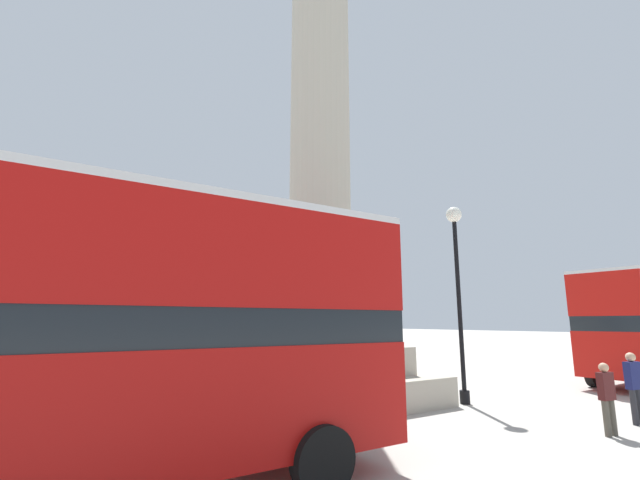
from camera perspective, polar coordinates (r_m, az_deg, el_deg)
The scene contains 6 objects.
ground_plane at distance 14.59m, azimuth 0.00°, elevation -20.74°, with size 200.00×200.00×0.00m, color #ADA89E.
monument_column at distance 14.96m, azimuth 0.00°, elevation 5.27°, with size 6.02×6.02×19.09m.
bus_b at distance 6.98m, azimuth -35.46°, elevation -9.51°, with size 11.46×2.86×4.41m.
street_lamp at distance 14.77m, azimuth 17.84°, elevation -4.29°, with size 0.52×0.52×6.32m.
pedestrian_near_lamp at distance 13.85m, azimuth 36.34°, elevation -15.15°, with size 0.48×0.24×1.74m.
pedestrian_by_plinth at distance 12.19m, azimuth 33.92°, elevation -16.85°, with size 0.43×0.21×1.58m.
Camera 1 is at (-7.85, -12.04, 2.52)m, focal length 24.00 mm.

